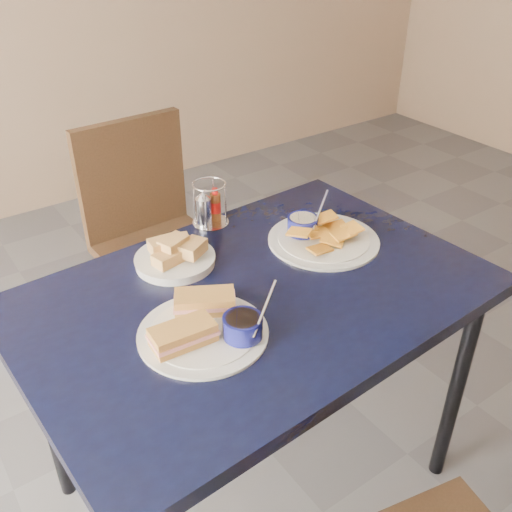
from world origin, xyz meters
TOP-DOWN VIEW (x-y plane):
  - dining_table at (-0.10, 0.22)m, footprint 1.20×0.83m
  - chair_far at (0.00, 1.07)m, footprint 0.44×0.42m
  - sandwich_plate at (-0.28, 0.14)m, footprint 0.31×0.30m
  - plantain_plate at (0.19, 0.32)m, footprint 0.32×0.32m
  - bread_basket at (-0.20, 0.44)m, footprint 0.21×0.21m
  - condiment_caddy at (-0.02, 0.58)m, footprint 0.11×0.11m

SIDE VIEW (x-z plane):
  - chair_far at x=0.00m, z-range 0.07..0.97m
  - dining_table at x=-0.10m, z-range 0.31..1.06m
  - plantain_plate at x=0.19m, z-range 0.71..0.83m
  - sandwich_plate at x=-0.28m, z-range 0.71..0.83m
  - bread_basket at x=-0.20m, z-range 0.74..0.82m
  - condiment_caddy at x=-0.02m, z-range 0.74..0.87m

